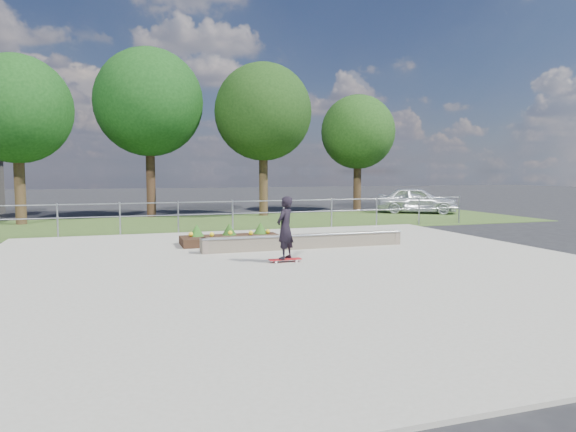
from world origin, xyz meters
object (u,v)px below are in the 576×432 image
(planter_bed, at_px, (231,238))
(parked_car, at_px, (417,200))
(skateboarder, at_px, (285,228))
(grind_ledge, at_px, (305,241))

(planter_bed, height_order, parked_car, parked_car)
(planter_bed, bearing_deg, skateboarder, -80.33)
(skateboarder, relative_size, parked_car, 0.38)
(grind_ledge, bearing_deg, planter_bed, 139.79)
(grind_ledge, bearing_deg, skateboarder, -122.16)
(planter_bed, distance_m, parked_car, 14.94)
(skateboarder, bearing_deg, planter_bed, 99.67)
(planter_bed, relative_size, skateboarder, 1.87)
(grind_ledge, xyz_separation_m, planter_bed, (-1.85, 1.57, -0.02))
(parked_car, bearing_deg, grind_ledge, 169.07)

